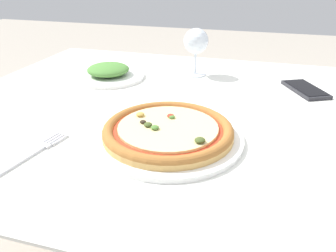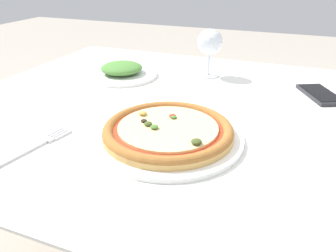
% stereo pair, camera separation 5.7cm
% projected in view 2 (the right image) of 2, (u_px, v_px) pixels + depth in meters
% --- Properties ---
extents(dining_table, '(1.27, 0.96, 0.71)m').
position_uv_depth(dining_table, '(203.00, 141.00, 0.83)').
color(dining_table, '#997047').
rests_on(dining_table, ground_plane).
extents(pizza_plate, '(0.30, 0.30, 0.04)m').
position_uv_depth(pizza_plate, '(168.00, 132.00, 0.65)').
color(pizza_plate, white).
rests_on(pizza_plate, dining_table).
extents(fork, '(0.05, 0.17, 0.00)m').
position_uv_depth(fork, '(37.00, 145.00, 0.63)').
color(fork, silver).
rests_on(fork, dining_table).
extents(wine_glass_far_left, '(0.08, 0.08, 0.14)m').
position_uv_depth(wine_glass_far_left, '(210.00, 43.00, 0.99)').
color(wine_glass_far_left, silver).
rests_on(wine_glass_far_left, dining_table).
extents(cell_phone, '(0.13, 0.16, 0.01)m').
position_uv_depth(cell_phone, '(320.00, 94.00, 0.87)').
color(cell_phone, '#232328').
rests_on(cell_phone, dining_table).
extents(side_plate, '(0.22, 0.22, 0.04)m').
position_uv_depth(side_plate, '(122.00, 71.00, 1.02)').
color(side_plate, white).
rests_on(side_plate, dining_table).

